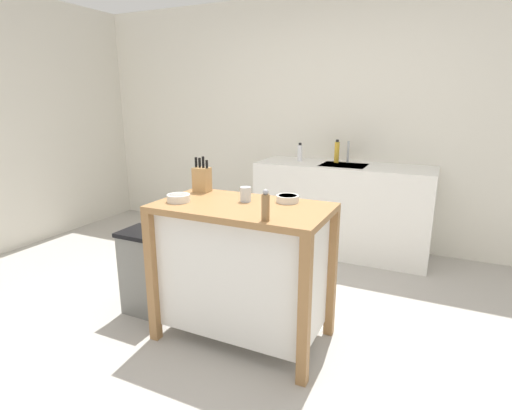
# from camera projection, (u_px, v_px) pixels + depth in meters

# --- Properties ---
(ground_plane) EXTENTS (6.93, 6.93, 0.00)m
(ground_plane) POSITION_uv_depth(u_px,v_px,m) (234.00, 343.00, 2.62)
(ground_plane) COLOR #ADA8A0
(ground_plane) RESTS_ON ground
(wall_back) EXTENTS (5.93, 0.10, 2.60)m
(wall_back) POSITION_uv_depth(u_px,v_px,m) (334.00, 123.00, 4.28)
(wall_back) COLOR silver
(wall_back) RESTS_ON ground
(wall_left) EXTENTS (0.10, 2.89, 2.60)m
(wall_left) POSITION_uv_depth(u_px,v_px,m) (25.00, 123.00, 4.25)
(wall_left) COLOR silver
(wall_left) RESTS_ON ground
(kitchen_island) EXTENTS (1.08, 0.61, 0.92)m
(kitchen_island) POSITION_uv_depth(u_px,v_px,m) (243.00, 265.00, 2.57)
(kitchen_island) COLOR #9E7042
(kitchen_island) RESTS_ON ground
(knife_block) EXTENTS (0.11, 0.09, 0.25)m
(knife_block) POSITION_uv_depth(u_px,v_px,m) (202.00, 179.00, 2.80)
(knife_block) COLOR tan
(knife_block) RESTS_ON kitchen_island
(bowl_ceramic_small) EXTENTS (0.15, 0.15, 0.05)m
(bowl_ceramic_small) POSITION_uv_depth(u_px,v_px,m) (179.00, 198.00, 2.54)
(bowl_ceramic_small) COLOR silver
(bowl_ceramic_small) RESTS_ON kitchen_island
(bowl_stoneware_deep) EXTENTS (0.14, 0.14, 0.04)m
(bowl_stoneware_deep) POSITION_uv_depth(u_px,v_px,m) (288.00, 199.00, 2.52)
(bowl_stoneware_deep) COLOR silver
(bowl_stoneware_deep) RESTS_ON kitchen_island
(drinking_cup) EXTENTS (0.07, 0.07, 0.09)m
(drinking_cup) POSITION_uv_depth(u_px,v_px,m) (246.00, 194.00, 2.53)
(drinking_cup) COLOR silver
(drinking_cup) RESTS_ON kitchen_island
(pepper_grinder) EXTENTS (0.04, 0.04, 0.17)m
(pepper_grinder) POSITION_uv_depth(u_px,v_px,m) (266.00, 206.00, 2.12)
(pepper_grinder) COLOR olive
(pepper_grinder) RESTS_ON kitchen_island
(trash_bin) EXTENTS (0.36, 0.28, 0.63)m
(trash_bin) POSITION_uv_depth(u_px,v_px,m) (148.00, 272.00, 2.94)
(trash_bin) COLOR slate
(trash_bin) RESTS_ON ground
(sink_counter) EXTENTS (1.73, 0.60, 0.92)m
(sink_counter) POSITION_uv_depth(u_px,v_px,m) (342.00, 209.00, 4.10)
(sink_counter) COLOR white
(sink_counter) RESTS_ON ground
(sink_faucet) EXTENTS (0.02, 0.02, 0.22)m
(sink_faucet) POSITION_uv_depth(u_px,v_px,m) (348.00, 152.00, 4.08)
(sink_faucet) COLOR #B7BCC1
(sink_faucet) RESTS_ON sink_counter
(bottle_hand_soap) EXTENTS (0.05, 0.05, 0.19)m
(bottle_hand_soap) POSITION_uv_depth(u_px,v_px,m) (300.00, 153.00, 4.19)
(bottle_hand_soap) COLOR white
(bottle_hand_soap) RESTS_ON sink_counter
(bottle_dish_soap) EXTENTS (0.05, 0.05, 0.23)m
(bottle_dish_soap) POSITION_uv_depth(u_px,v_px,m) (337.00, 152.00, 4.09)
(bottle_dish_soap) COLOR yellow
(bottle_dish_soap) RESTS_ON sink_counter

